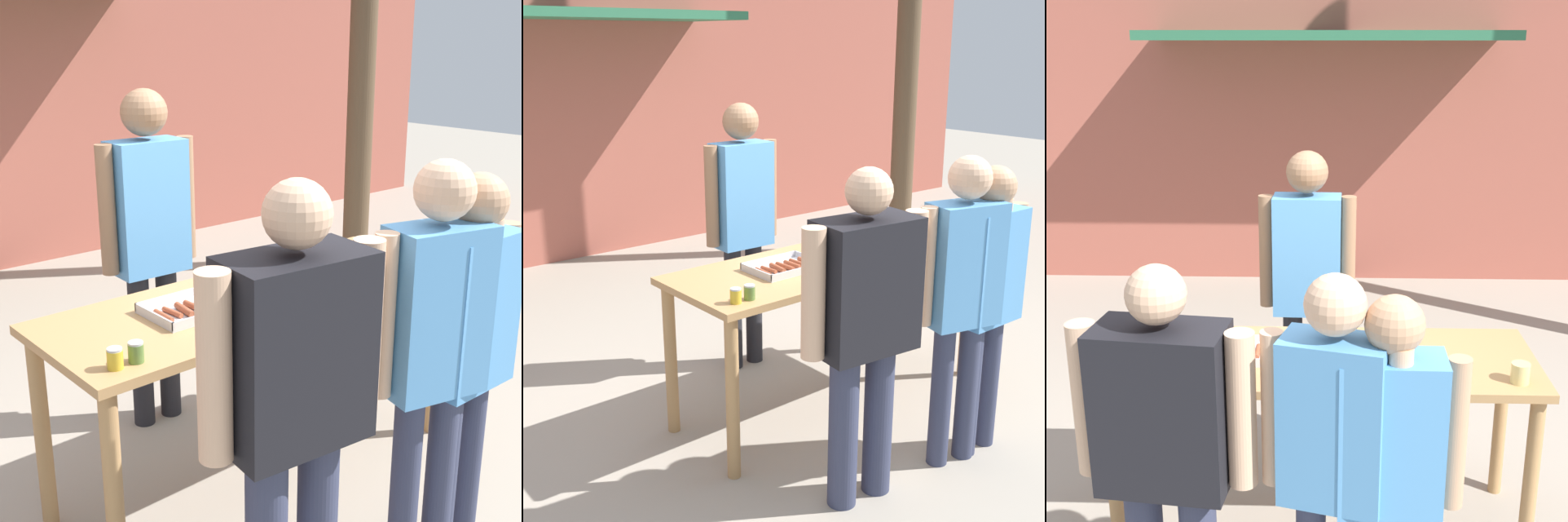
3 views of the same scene
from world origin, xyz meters
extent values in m
plane|color=#A39989|center=(0.00, 0.00, 0.00)|extent=(24.00, 24.00, 0.00)
cube|color=#A85647|center=(0.00, 4.00, 2.25)|extent=(12.00, 0.12, 4.50)
cube|color=#2D704C|center=(0.00, 3.45, 2.40)|extent=(3.20, 1.00, 0.08)
cube|color=tan|center=(0.00, 0.00, 0.92)|extent=(2.04, 0.73, 0.04)
cylinder|color=tan|center=(-0.96, -0.30, 0.45)|extent=(0.07, 0.07, 0.90)
cylinder|color=tan|center=(0.96, -0.30, 0.45)|extent=(0.07, 0.07, 0.90)
cylinder|color=tan|center=(-0.96, 0.30, 0.45)|extent=(0.07, 0.07, 0.90)
cylinder|color=tan|center=(0.96, 0.30, 0.45)|extent=(0.07, 0.07, 0.90)
cube|color=silver|center=(-0.36, 0.01, 0.94)|extent=(0.41, 0.29, 0.01)
cube|color=silver|center=(-0.36, -0.13, 0.96)|extent=(0.41, 0.01, 0.03)
cube|color=silver|center=(-0.36, 0.15, 0.96)|extent=(0.41, 0.01, 0.03)
cube|color=silver|center=(-0.56, 0.01, 0.96)|extent=(0.01, 0.29, 0.03)
cube|color=silver|center=(-0.16, 0.01, 0.96)|extent=(0.01, 0.29, 0.03)
cylinder|color=#A34C2D|center=(-0.52, 0.01, 0.96)|extent=(0.03, 0.13, 0.02)
cylinder|color=#A34C2D|center=(-0.47, 0.02, 0.96)|extent=(0.03, 0.12, 0.02)
cylinder|color=#A34C2D|center=(-0.42, 0.00, 0.96)|extent=(0.04, 0.14, 0.03)
cylinder|color=#A34C2D|center=(-0.36, 0.00, 0.96)|extent=(0.03, 0.15, 0.03)
cylinder|color=#A34C2D|center=(-0.31, 0.00, 0.96)|extent=(0.03, 0.14, 0.03)
cylinder|color=#A34C2D|center=(-0.26, 0.02, 0.96)|extent=(0.03, 0.11, 0.02)
cylinder|color=#A34C2D|center=(-0.21, 0.01, 0.96)|extent=(0.03, 0.12, 0.03)
cube|color=silver|center=(0.19, 0.01, 0.94)|extent=(0.36, 0.27, 0.01)
cube|color=silver|center=(0.19, -0.12, 0.96)|extent=(0.36, 0.01, 0.03)
cube|color=silver|center=(0.19, 0.14, 0.96)|extent=(0.36, 0.01, 0.03)
cube|color=silver|center=(0.01, 0.01, 0.96)|extent=(0.01, 0.27, 0.03)
cube|color=silver|center=(0.36, 0.01, 0.96)|extent=(0.01, 0.27, 0.03)
ellipsoid|color=beige|center=(0.05, 0.01, 0.97)|extent=(0.06, 0.10, 0.04)
ellipsoid|color=beige|center=(0.12, 0.01, 0.97)|extent=(0.07, 0.11, 0.05)
ellipsoid|color=beige|center=(0.19, 0.01, 0.97)|extent=(0.08, 0.12, 0.04)
ellipsoid|color=beige|center=(0.25, 0.00, 0.97)|extent=(0.09, 0.13, 0.06)
ellipsoid|color=beige|center=(0.32, 0.02, 0.97)|extent=(0.07, 0.11, 0.05)
cylinder|color=gold|center=(-0.89, -0.26, 0.97)|extent=(0.06, 0.06, 0.07)
cylinder|color=#B2B2B7|center=(-0.89, -0.26, 1.01)|extent=(0.06, 0.06, 0.01)
cylinder|color=#567A38|center=(-0.81, -0.26, 0.97)|extent=(0.06, 0.06, 0.07)
cylinder|color=#B2B2B7|center=(-0.81, -0.26, 1.01)|extent=(0.06, 0.06, 0.01)
cylinder|color=#DBC67A|center=(0.88, -0.24, 0.98)|extent=(0.08, 0.08, 0.09)
cylinder|color=#232328|center=(-0.18, 0.78, 0.43)|extent=(0.11, 0.11, 0.87)
cylinder|color=#232328|center=(-0.01, 0.77, 0.43)|extent=(0.11, 0.11, 0.87)
cube|color=#5193D1|center=(-0.09, 0.78, 1.21)|extent=(0.39, 0.22, 0.69)
sphere|color=#936B4C|center=(-0.09, 0.78, 1.69)|extent=(0.23, 0.23, 0.23)
cylinder|color=#936B4C|center=(-0.33, 0.78, 1.23)|extent=(0.09, 0.09, 0.65)
cylinder|color=#936B4C|center=(0.14, 0.77, 1.23)|extent=(0.09, 0.09, 0.65)
cube|color=black|center=(-0.57, -0.83, 1.11)|extent=(0.51, 0.32, 0.63)
sphere|color=#DBAD89|center=(-0.57, -0.83, 1.55)|extent=(0.22, 0.22, 0.22)
cylinder|color=#DBAD89|center=(-0.28, -0.87, 1.13)|extent=(0.11, 0.11, 0.60)
cylinder|color=#DBAD89|center=(-0.86, -0.80, 1.13)|extent=(0.11, 0.11, 0.60)
cube|color=#5193D1|center=(0.25, -0.92, 1.07)|extent=(0.37, 0.21, 0.60)
sphere|color=tan|center=(0.25, -0.92, 1.49)|extent=(0.21, 0.21, 0.21)
cylinder|color=tan|center=(0.48, -0.93, 1.08)|extent=(0.08, 0.08, 0.57)
cylinder|color=tan|center=(0.02, -0.92, 1.08)|extent=(0.08, 0.08, 0.57)
cube|color=#5193D1|center=(0.05, -0.91, 1.11)|extent=(0.41, 0.29, 0.63)
sphere|color=#DBAD89|center=(0.05, -0.91, 1.55)|extent=(0.22, 0.22, 0.22)
cylinder|color=#DBAD89|center=(0.27, -0.97, 1.13)|extent=(0.08, 0.08, 0.60)
cylinder|color=#DBAD89|center=(-0.17, -0.85, 1.13)|extent=(0.08, 0.08, 0.60)
camera|label=1|loc=(-2.01, -2.35, 2.07)|focal=50.00mm
camera|label=2|loc=(-2.85, -3.02, 2.20)|focal=50.00mm
camera|label=3|loc=(0.02, -3.18, 2.42)|focal=50.00mm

